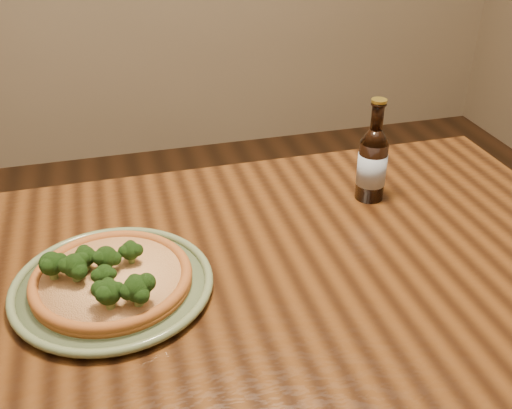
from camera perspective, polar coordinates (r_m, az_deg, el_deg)
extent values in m
cube|color=#4E2A10|center=(0.93, -9.55, -11.23)|extent=(1.60, 0.90, 0.04)
cylinder|color=#4E2A10|center=(1.65, 16.11, -7.59)|extent=(0.07, 0.07, 0.71)
cylinder|color=#6B7B55|center=(0.97, -13.47, -7.68)|extent=(0.29, 0.29, 0.01)
torus|color=#6B7B55|center=(0.97, -13.52, -7.36)|extent=(0.31, 0.31, 0.01)
torus|color=#6B7B55|center=(0.97, -13.51, -7.40)|extent=(0.25, 0.25, 0.01)
cylinder|color=#AF6027|center=(0.96, -13.55, -7.12)|extent=(0.25, 0.25, 0.01)
torus|color=#AF6027|center=(0.96, -13.61, -6.74)|extent=(0.25, 0.25, 0.02)
cylinder|color=#F4DC95|center=(0.96, -13.61, -6.74)|extent=(0.22, 0.22, 0.01)
sphere|color=#254A17|center=(0.94, -16.90, -5.58)|extent=(0.05, 0.05, 0.04)
sphere|color=#254A17|center=(0.88, -13.87, -8.12)|extent=(0.05, 0.05, 0.04)
sphere|color=#254A17|center=(0.95, -14.10, -4.89)|extent=(0.05, 0.05, 0.04)
sphere|color=#254A17|center=(0.92, -14.23, -6.47)|extent=(0.03, 0.03, 0.03)
sphere|color=#254A17|center=(0.96, -18.92, -5.34)|extent=(0.04, 0.04, 0.04)
sphere|color=#254A17|center=(0.97, -15.97, -4.77)|extent=(0.04, 0.04, 0.03)
sphere|color=#254A17|center=(0.87, -11.26, -7.83)|extent=(0.05, 0.05, 0.04)
sphere|color=#254A17|center=(0.96, -11.88, -4.32)|extent=(0.04, 0.04, 0.03)
cylinder|color=black|center=(1.18, 10.94, 3.20)|extent=(0.06, 0.06, 0.12)
cone|color=black|center=(1.15, 11.29, 6.44)|extent=(0.06, 0.06, 0.03)
cylinder|color=black|center=(1.13, 11.50, 8.27)|extent=(0.02, 0.02, 0.05)
torus|color=black|center=(1.13, 11.62, 9.36)|extent=(0.03, 0.03, 0.00)
cylinder|color=#A58C33|center=(1.12, 11.65, 9.65)|extent=(0.03, 0.03, 0.01)
cylinder|color=silver|center=(1.18, 10.96, 3.37)|extent=(0.06, 0.06, 0.06)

